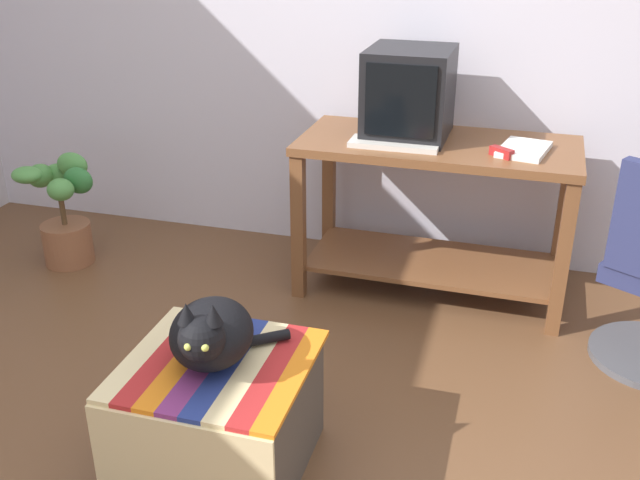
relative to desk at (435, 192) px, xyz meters
name	(u,v)px	position (x,y,z in m)	size (l,w,h in m)	color
back_wall	(373,3)	(-0.42, 0.45, 0.79)	(8.00, 0.10, 2.60)	silver
desk	(435,192)	(0.00, 0.00, 0.00)	(1.28, 0.61, 0.76)	brown
tv_monitor	(409,94)	(-0.16, 0.05, 0.44)	(0.38, 0.42, 0.40)	black
keyboard	(394,144)	(-0.18, -0.13, 0.26)	(0.40, 0.15, 0.02)	beige
book	(524,149)	(0.38, -0.05, 0.26)	(0.19, 0.28, 0.02)	white
ottoman_with_blanket	(220,414)	(-0.49, -1.45, -0.31)	(0.59, 0.58, 0.41)	#4C4238
cat	(211,334)	(-0.50, -1.46, 0.01)	(0.37, 0.39, 0.28)	black
potted_plant	(63,213)	(-1.89, -0.24, -0.23)	(0.40, 0.36, 0.59)	brown
stapler	(502,152)	(0.29, -0.15, 0.27)	(0.04, 0.11, 0.04)	#A31E1E
pen	(521,147)	(0.37, 0.00, 0.25)	(0.01, 0.01, 0.14)	#B7B7BC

